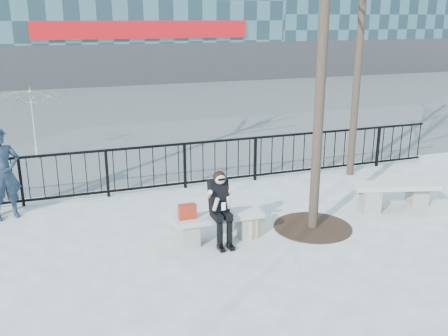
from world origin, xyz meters
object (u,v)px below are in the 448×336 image
object	(u,v)px
seated_woman	(221,208)
standing_man	(3,174)
bench_main	(218,224)
bench_second	(394,193)

from	to	relation	value
seated_woman	standing_man	xyz separation A→B (m)	(-3.67, 2.55, 0.26)
bench_main	bench_second	bearing A→B (deg)	3.89
bench_second	bench_main	bearing A→B (deg)	-160.38
bench_main	bench_second	world-z (taller)	bench_second
bench_second	seated_woman	world-z (taller)	seated_woman
bench_main	bench_second	size ratio (longest dim) A/B	0.91
bench_main	standing_man	size ratio (longest dim) A/B	0.88
bench_main	standing_man	distance (m)	4.43
standing_man	bench_main	bearing A→B (deg)	-52.30
seated_woman	bench_second	bearing A→B (deg)	6.13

